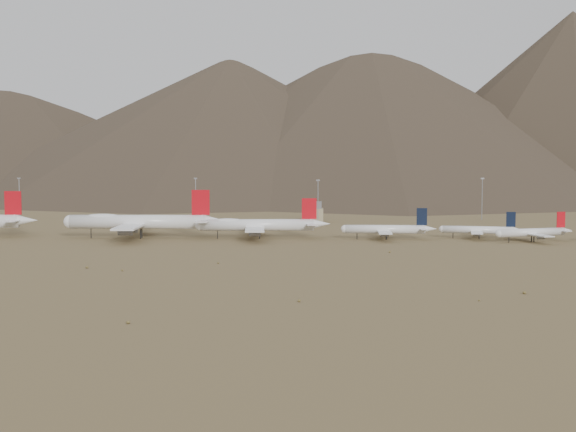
# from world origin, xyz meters

# --- Properties ---
(ground) EXTENTS (3000.00, 3000.00, 0.00)m
(ground) POSITION_xyz_m (0.00, 0.00, 0.00)
(ground) COLOR olive
(ground) RESTS_ON ground
(mountain_ridge) EXTENTS (4400.00, 1000.00, 300.00)m
(mountain_ridge) POSITION_xyz_m (0.00, 900.00, 150.00)
(mountain_ridge) COLOR #4D402E
(mountain_ridge) RESTS_ON ground
(widebody_centre) EXTENTS (78.63, 60.35, 23.34)m
(widebody_centre) POSITION_xyz_m (-53.65, 24.81, 8.05)
(widebody_centre) COLOR white
(widebody_centre) RESTS_ON ground
(widebody_east) EXTENTS (65.05, 50.25, 19.33)m
(widebody_east) POSITION_xyz_m (3.49, 26.46, 6.67)
(widebody_east) COLOR white
(widebody_east) RESTS_ON ground
(narrowbody_a) EXTENTS (45.38, 32.34, 14.98)m
(narrowbody_a) POSITION_xyz_m (65.23, 26.37, 4.86)
(narrowbody_a) COLOR white
(narrowbody_a) RESTS_ON ground
(narrowbody_b) EXTENTS (39.62, 28.82, 13.14)m
(narrowbody_b) POSITION_xyz_m (109.69, 31.44, 4.26)
(narrowbody_b) COLOR white
(narrowbody_b) RESTS_ON ground
(narrowbody_c) EXTENTS (39.27, 29.39, 13.58)m
(narrowbody_c) POSITION_xyz_m (132.16, 20.11, 4.41)
(narrowbody_c) COLOR white
(narrowbody_c) RESTS_ON ground
(control_tower) EXTENTS (8.00, 8.00, 12.00)m
(control_tower) POSITION_xyz_m (30.00, 120.00, 5.32)
(control_tower) COLOR tan
(control_tower) RESTS_ON ground
(mast_far_west) EXTENTS (2.00, 0.60, 25.70)m
(mast_far_west) POSITION_xyz_m (-152.20, 126.66, 14.20)
(mast_far_west) COLOR gray
(mast_far_west) RESTS_ON ground
(mast_west) EXTENTS (2.00, 0.60, 25.70)m
(mast_west) POSITION_xyz_m (-43.97, 130.47, 14.20)
(mast_west) COLOR gray
(mast_west) RESTS_ON ground
(mast_centre) EXTENTS (2.00, 0.60, 25.70)m
(mast_centre) POSITION_xyz_m (31.14, 102.16, 14.20)
(mast_centre) COLOR gray
(mast_centre) RESTS_ON ground
(mast_east) EXTENTS (2.00, 0.60, 25.70)m
(mast_east) POSITION_xyz_m (130.46, 137.99, 14.20)
(mast_east) COLOR gray
(mast_east) RESTS_ON ground
(desert_scrub) EXTENTS (417.56, 150.34, 0.86)m
(desert_scrub) POSITION_xyz_m (-15.65, -107.49, 0.34)
(desert_scrub) COLOR olive
(desert_scrub) RESTS_ON ground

